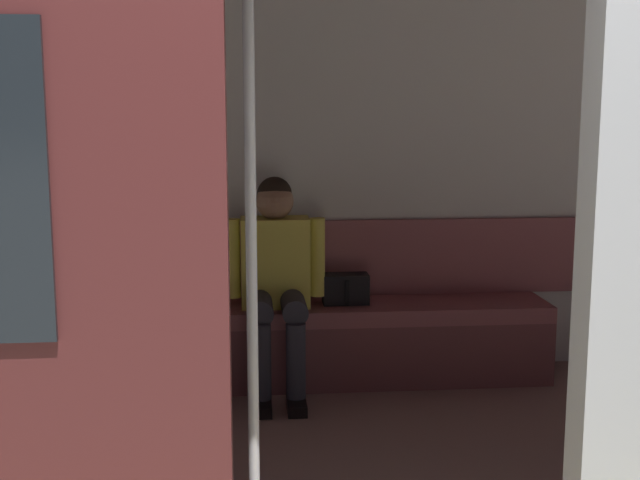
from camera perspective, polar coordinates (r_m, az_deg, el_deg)
train_car at (r=3.36m, az=0.90°, el=9.29°), size 6.40×2.96×2.36m
bench_seat at (r=4.66m, az=0.03°, el=-5.89°), size 2.63×0.44×0.46m
person_seated at (r=4.52m, az=-3.09°, el=-2.13°), size 0.55×0.67×1.19m
handbag at (r=4.68m, az=1.78°, el=-3.40°), size 0.26×0.15×0.17m
book at (r=4.69m, az=-7.69°, el=-4.36°), size 0.24×0.27×0.03m
grab_pole_door at (r=2.58m, az=-4.79°, el=-0.98°), size 0.04×0.04×2.22m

